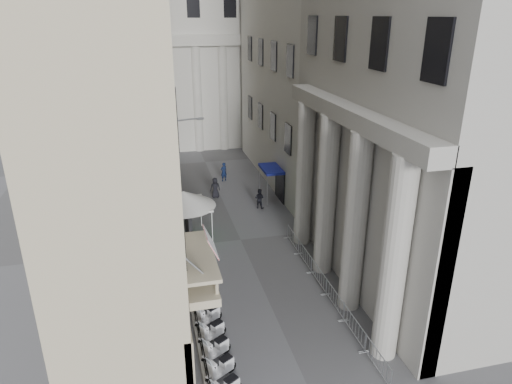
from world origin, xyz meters
TOP-DOWN VIEW (x-y plane):
  - far_building at (0.00, 48.00)m, footprint 22.00×10.00m
  - iron_fence at (-4.30, 18.00)m, footprint 0.30×28.00m
  - blue_awning at (4.15, 26.00)m, footprint 1.60×3.00m
  - scooter_2 at (-3.63, 6.19)m, footprint 1.49×1.19m
  - scooter_3 at (-3.63, 7.48)m, footprint 1.49×1.19m
  - scooter_4 at (-3.63, 8.77)m, footprint 1.49×1.19m
  - scooter_5 at (-3.63, 10.06)m, footprint 1.49×1.19m
  - scooter_6 at (-3.63, 11.34)m, footprint 1.49×1.19m
  - scooter_7 at (-3.63, 12.63)m, footprint 1.49×1.19m
  - scooter_8 at (-3.63, 13.92)m, footprint 1.49×1.19m
  - scooter_9 at (-3.63, 15.21)m, footprint 1.49×1.19m
  - scooter_10 at (-3.63, 16.49)m, footprint 1.49×1.19m
  - scooter_11 at (-3.63, 17.78)m, footprint 1.49×1.19m
  - barrier_0 at (3.41, 4.99)m, footprint 0.60×2.40m
  - barrier_1 at (3.41, 7.49)m, footprint 0.60×2.40m
  - barrier_2 at (3.41, 9.99)m, footprint 0.60×2.40m
  - barrier_3 at (3.41, 12.49)m, footprint 0.60×2.40m
  - barrier_4 at (3.41, 14.99)m, footprint 0.60×2.40m
  - barrier_5 at (3.41, 17.49)m, footprint 0.60×2.40m
  - security_tent at (-3.60, 20.29)m, footprint 4.51×4.51m
  - street_lamp at (-3.90, 23.30)m, footprint 2.57×0.93m
  - info_kiosk at (-3.62, 19.92)m, footprint 0.46×0.94m
  - pedestrian_a at (0.99, 31.92)m, footprint 0.79×0.65m
  - pedestrian_b at (2.73, 24.56)m, footprint 1.06×1.02m
  - pedestrian_c at (-0.51, 27.75)m, footprint 0.97×0.70m

SIDE VIEW (x-z plane):
  - iron_fence at x=-4.30m, z-range -0.70..0.70m
  - blue_awning at x=4.15m, z-range -1.50..1.50m
  - scooter_2 at x=-3.63m, z-range -0.75..0.75m
  - scooter_3 at x=-3.63m, z-range -0.75..0.75m
  - scooter_4 at x=-3.63m, z-range -0.75..0.75m
  - scooter_5 at x=-3.63m, z-range -0.75..0.75m
  - scooter_6 at x=-3.63m, z-range -0.75..0.75m
  - scooter_7 at x=-3.63m, z-range -0.75..0.75m
  - scooter_8 at x=-3.63m, z-range -0.75..0.75m
  - scooter_9 at x=-3.63m, z-range -0.75..0.75m
  - scooter_10 at x=-3.63m, z-range -0.75..0.75m
  - scooter_11 at x=-3.63m, z-range -0.75..0.75m
  - barrier_0 at x=3.41m, z-range -0.55..0.55m
  - barrier_1 at x=3.41m, z-range -0.55..0.55m
  - barrier_2 at x=3.41m, z-range -0.55..0.55m
  - barrier_3 at x=3.41m, z-range -0.55..0.55m
  - barrier_4 at x=3.41m, z-range -0.55..0.55m
  - barrier_5 at x=3.41m, z-range -0.55..0.55m
  - pedestrian_b at x=2.73m, z-range 0.00..1.72m
  - pedestrian_c at x=-0.51m, z-range 0.00..1.85m
  - pedestrian_a at x=0.99m, z-range 0.00..1.86m
  - info_kiosk at x=-3.62m, z-range 0.01..1.93m
  - security_tent at x=-3.60m, z-range 1.23..4.89m
  - street_lamp at x=-3.90m, z-range 0.77..8.90m
  - far_building at x=0.00m, z-range 0.00..30.00m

